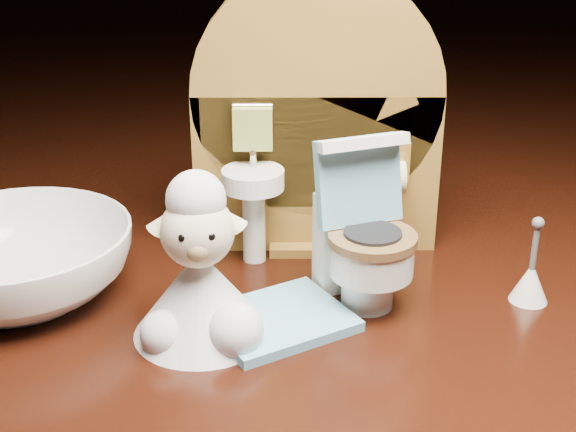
{
  "coord_description": "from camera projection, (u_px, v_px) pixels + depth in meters",
  "views": [
    {
      "loc": [
        -0.02,
        -0.34,
        0.19
      ],
      "look_at": [
        -0.02,
        -0.0,
        0.05
      ],
      "focal_mm": 50.0,
      "sensor_mm": 36.0,
      "label": 1
    }
  ],
  "objects": [
    {
      "name": "backdrop_panel",
      "position": [
        315.0,
        131.0,
        0.42
      ],
      "size": [
        0.13,
        0.05,
        0.15
      ],
      "color": "olive",
      "rests_on": "ground"
    },
    {
      "name": "toy_toilet",
      "position": [
        362.0,
        242.0,
        0.38
      ],
      "size": [
        0.05,
        0.06,
        0.08
      ],
      "rotation": [
        0.0,
        0.0,
        0.36
      ],
      "color": "white",
      "rests_on": "ground"
    },
    {
      "name": "bath_mat",
      "position": [
        278.0,
        320.0,
        0.37
      ],
      "size": [
        0.08,
        0.07,
        0.0
      ],
      "primitive_type": "cube",
      "rotation": [
        0.0,
        0.0,
        0.53
      ],
      "color": "#6CAAC3",
      "rests_on": "ground"
    },
    {
      "name": "toilet_brush",
      "position": [
        530.0,
        279.0,
        0.38
      ],
      "size": [
        0.02,
        0.02,
        0.04
      ],
      "color": "white",
      "rests_on": "ground"
    },
    {
      "name": "plush_lamb",
      "position": [
        201.0,
        281.0,
        0.35
      ],
      "size": [
        0.06,
        0.06,
        0.08
      ],
      "rotation": [
        0.0,
        0.0,
        0.09
      ],
      "color": "silver",
      "rests_on": "ground"
    },
    {
      "name": "ceramic_bowl",
      "position": [
        17.0,
        263.0,
        0.39
      ],
      "size": [
        0.14,
        0.14,
        0.04
      ],
      "primitive_type": "imported",
      "rotation": [
        0.0,
        0.0,
        -0.28
      ],
      "color": "white",
      "rests_on": "ground"
    }
  ]
}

